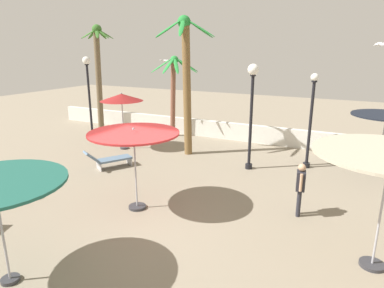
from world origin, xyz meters
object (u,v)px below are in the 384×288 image
(guest_1, at_px, (300,185))
(palm_tree_0, at_px, (186,73))
(seagull_1, at_px, (380,44))
(patio_umbrella_1, at_px, (134,138))
(palm_tree_2, at_px, (174,84))
(planter, at_px, (14,188))
(palm_tree_1, at_px, (98,68))
(lamp_post_2, at_px, (88,85))
(seagull_0, at_px, (165,61))
(lamp_post_0, at_px, (311,117))
(lamp_post_1, at_px, (252,99))
(lounge_chair_1, at_px, (108,159))
(patio_umbrella_3, at_px, (122,98))

(guest_1, bearing_deg, palm_tree_0, 145.88)
(palm_tree_0, bearing_deg, seagull_1, 11.64)
(seagull_1, bearing_deg, patio_umbrella_1, -130.24)
(palm_tree_2, xyz_separation_m, planter, (-0.56, -9.49, -2.49))
(palm_tree_1, bearing_deg, lamp_post_2, -64.05)
(seagull_0, height_order, planter, seagull_0)
(lamp_post_0, bearing_deg, patio_umbrella_1, -122.97)
(palm_tree_0, height_order, lamp_post_0, palm_tree_0)
(palm_tree_1, height_order, guest_1, palm_tree_1)
(lamp_post_1, height_order, lounge_chair_1, lamp_post_1)
(palm_tree_2, relative_size, seagull_0, 3.45)
(patio_umbrella_3, distance_m, planter, 6.60)
(lamp_post_2, xyz_separation_m, guest_1, (11.91, -4.31, -1.90))
(patio_umbrella_3, distance_m, guest_1, 9.55)
(palm_tree_2, height_order, lamp_post_0, palm_tree_2)
(patio_umbrella_1, relative_size, seagull_0, 2.09)
(lamp_post_1, xyz_separation_m, planter, (-5.91, -6.25, -2.46))
(lamp_post_2, bearing_deg, palm_tree_2, 28.21)
(patio_umbrella_1, bearing_deg, lamp_post_2, 140.69)
(patio_umbrella_1, distance_m, seagull_0, 11.53)
(seagull_0, bearing_deg, lounge_chair_1, -76.20)
(patio_umbrella_3, relative_size, lamp_post_2, 0.63)
(palm_tree_0, xyz_separation_m, palm_tree_1, (-7.04, 2.25, -0.06))
(lamp_post_1, bearing_deg, guest_1, -51.79)
(patio_umbrella_1, distance_m, lamp_post_2, 9.61)
(patio_umbrella_3, distance_m, palm_tree_0, 3.39)
(lamp_post_0, height_order, planter, lamp_post_0)
(palm_tree_2, height_order, lamp_post_2, palm_tree_2)
(palm_tree_1, bearing_deg, palm_tree_0, -17.75)
(lamp_post_2, distance_m, seagull_1, 13.71)
(patio_umbrella_1, height_order, patio_umbrella_3, patio_umbrella_3)
(palm_tree_0, height_order, seagull_0, palm_tree_0)
(patio_umbrella_3, bearing_deg, patio_umbrella_1, -48.78)
(patio_umbrella_1, height_order, planter, patio_umbrella_1)
(seagull_1, bearing_deg, guest_1, -106.46)
(lamp_post_2, relative_size, guest_1, 2.72)
(patio_umbrella_1, distance_m, guest_1, 4.99)
(seagull_1, bearing_deg, planter, -139.93)
(lamp_post_0, height_order, seagull_1, seagull_1)
(lamp_post_0, height_order, lamp_post_1, lamp_post_1)
(lamp_post_1, bearing_deg, seagull_1, 28.13)
(lamp_post_2, height_order, planter, lamp_post_2)
(lamp_post_2, bearing_deg, palm_tree_0, -3.68)
(palm_tree_0, xyz_separation_m, seagull_1, (7.38, 1.52, 1.17))
(palm_tree_0, distance_m, lamp_post_1, 3.42)
(patio_umbrella_3, bearing_deg, seagull_0, 97.84)
(palm_tree_2, bearing_deg, lounge_chair_1, -87.81)
(palm_tree_0, height_order, seagull_1, palm_tree_0)
(planter, bearing_deg, seagull_1, 40.07)
(palm_tree_0, bearing_deg, seagull_0, 130.09)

